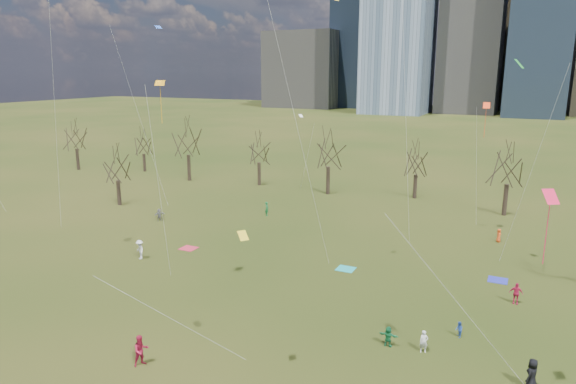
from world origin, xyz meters
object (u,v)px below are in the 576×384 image
at_px(blanket_teal, 346,269).
at_px(blanket_crimson, 189,248).
at_px(blanket_navy, 498,280).
at_px(person_2, 141,350).
at_px(person_1, 424,342).

bearing_deg(blanket_teal, blanket_crimson, -174.12).
bearing_deg(blanket_navy, person_2, -128.58).
bearing_deg(blanket_crimson, blanket_navy, 9.64).
bearing_deg(person_2, blanket_crimson, 56.98).
xyz_separation_m(blanket_navy, person_1, (-3.47, -14.51, 0.72)).
xyz_separation_m(blanket_teal, person_1, (9.23, -11.27, 0.72)).
bearing_deg(blanket_crimson, person_2, -61.24).
distance_m(person_1, person_2, 17.74).
bearing_deg(blanket_navy, person_1, -103.44).
bearing_deg(blanket_teal, person_2, -106.65).
bearing_deg(blanket_crimson, person_1, -20.63).
relative_size(blanket_teal, blanket_navy, 1.00).
relative_size(blanket_teal, person_1, 1.08).
bearing_deg(person_1, blanket_navy, 52.50).
bearing_deg(person_2, person_1, -31.30).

